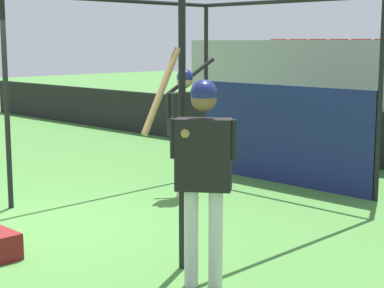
{
  "coord_description": "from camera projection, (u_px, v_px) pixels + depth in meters",
  "views": [
    {
      "loc": [
        6.68,
        -3.96,
        2.23
      ],
      "look_at": [
        1.48,
        1.3,
        1.04
      ],
      "focal_mm": 60.0,
      "sensor_mm": 36.0,
      "label": 1
    }
  ],
  "objects": [
    {
      "name": "outfield_wall",
      "position": [
        322.0,
        134.0,
        12.1
      ],
      "size": [
        24.0,
        0.12,
        1.01
      ],
      "color": "black",
      "rests_on": "ground"
    },
    {
      "name": "batting_cage",
      "position": [
        256.0,
        106.0,
        9.56
      ],
      "size": [
        3.39,
        3.9,
        2.87
      ],
      "color": "black",
      "rests_on": "ground"
    },
    {
      "name": "bleacher_section",
      "position": [
        358.0,
        96.0,
        12.89
      ],
      "size": [
        7.05,
        2.4,
        2.29
      ],
      "color": "#9E9E99",
      "rests_on": "ground"
    },
    {
      "name": "player_batter",
      "position": [
        185.0,
        119.0,
        9.25
      ],
      "size": [
        0.58,
        0.98,
        1.99
      ],
      "rotation": [
        0.0,
        0.0,
        1.32
      ],
      "color": "silver",
      "rests_on": "ground"
    },
    {
      "name": "ground_plane",
      "position": [
        30.0,
        227.0,
        7.77
      ],
      "size": [
        60.0,
        60.0,
        0.0
      ],
      "primitive_type": "plane",
      "color": "#477F38"
    },
    {
      "name": "player_waiting",
      "position": [
        202.0,
        161.0,
        5.71
      ],
      "size": [
        0.68,
        0.74,
        2.18
      ],
      "rotation": [
        0.0,
        0.0,
        -2.5
      ],
      "color": "silver",
      "rests_on": "ground"
    }
  ]
}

